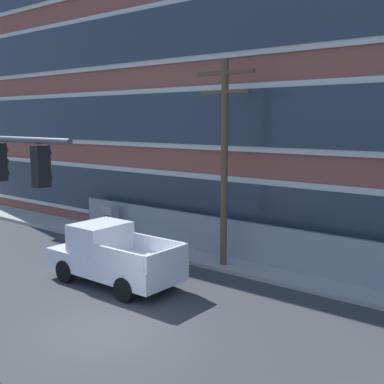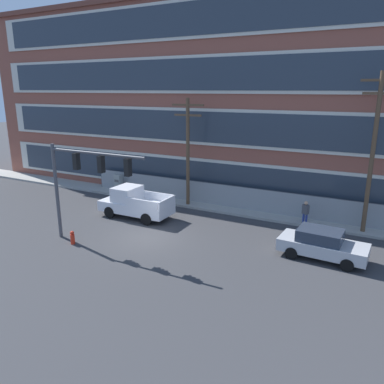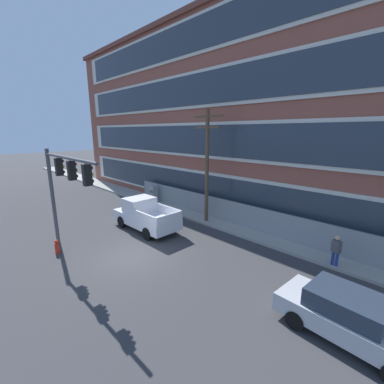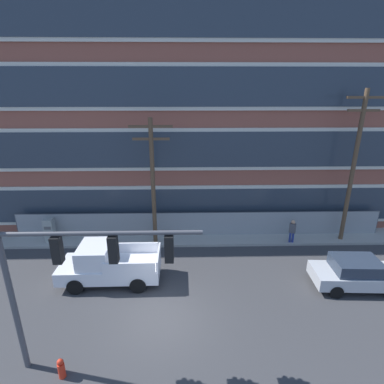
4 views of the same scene
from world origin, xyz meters
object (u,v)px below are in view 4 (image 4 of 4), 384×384
Objects in this scene: electrical_cabinet at (50,231)px; fire_hydrant at (61,368)px; utility_pole_near_corner at (153,178)px; traffic_signal_mast at (72,266)px; sedan_silver at (357,273)px; pedestrian_near_cabinet at (292,231)px; utility_pole_midblock at (354,164)px; pickup_truck_white at (108,265)px.

electrical_cabinet is 10.57m from fire_hydrant.
fire_hydrant is (-2.36, -9.37, -4.04)m from utility_pole_near_corner.
sedan_silver is (12.12, 4.21, -3.31)m from traffic_signal_mast.
utility_pole_near_corner is at bearing 178.13° from pedestrian_near_cabinet.
utility_pole_near_corner is 10.47m from fire_hydrant.
utility_pole_midblock reaches higher than electrical_cabinet.
utility_pole_near_corner is at bearing 75.85° from fire_hydrant.
pickup_truck_white is at bearing -161.38° from pedestrian_near_cabinet.
fire_hydrant is (-12.79, -4.69, -0.42)m from sedan_silver.
pedestrian_near_cabinet is (15.41, -0.52, 0.13)m from electrical_cabinet.
pickup_truck_white is 1.15× the size of sedan_silver.
sedan_silver reaches higher than fire_hydrant.
traffic_signal_mast is 3.82m from fire_hydrant.
utility_pole_midblock is at bearing 6.50° from pedestrian_near_cabinet.
pickup_truck_white is 0.54× the size of utility_pole_midblock.
electrical_cabinet is 1.00× the size of pedestrian_near_cabinet.
utility_pole_midblock reaches higher than traffic_signal_mast.
electrical_cabinet is (-18.81, 0.14, -4.33)m from utility_pole_midblock.
traffic_signal_mast is 10.93m from electrical_cabinet.
utility_pole_near_corner is at bearing -179.51° from utility_pole_midblock.
sedan_silver is 6.68m from utility_pole_midblock.
utility_pole_near_corner is 10.18× the size of fire_hydrant.
traffic_signal_mast reaches higher than sedan_silver.
electrical_cabinet is at bearing 114.49° from fire_hydrant.
pickup_truck_white is at bearing 94.19° from traffic_signal_mast.
fire_hydrant is (-0.68, -0.49, -3.73)m from traffic_signal_mast.
fire_hydrant is at bearing -144.33° from traffic_signal_mast.
utility_pole_midblock is 17.92m from fire_hydrant.
pickup_truck_white is 12.51m from sedan_silver.
electrical_cabinet is at bearing 179.59° from utility_pole_midblock.
sedan_silver is at bearing -15.97° from electrical_cabinet.
utility_pole_midblock is at bearing 71.01° from sedan_silver.
utility_pole_near_corner is at bearing 62.25° from pickup_truck_white.
pedestrian_near_cabinet is at bearing -1.94° from electrical_cabinet.
sedan_silver is 13.63m from fire_hydrant.
sedan_silver is 4.73m from pedestrian_near_cabinet.
pickup_truck_white is at bearing -41.42° from electrical_cabinet.
fire_hydrant is at bearing -104.15° from utility_pole_near_corner.
pedestrian_near_cabinet is at bearing -173.50° from utility_pole_midblock.
utility_pole_near_corner is (-10.43, 4.67, 3.62)m from sedan_silver.
pickup_truck_white is 5.51m from fire_hydrant.
traffic_signal_mast is 13.82m from pedestrian_near_cabinet.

